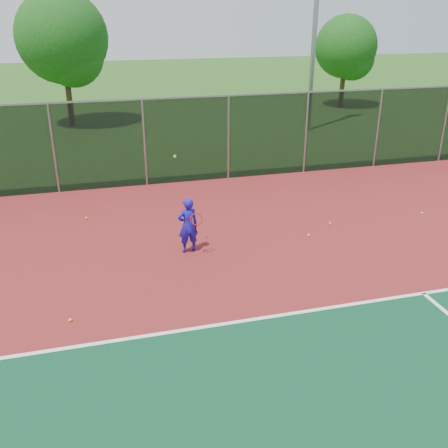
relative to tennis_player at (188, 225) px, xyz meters
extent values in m
plane|color=#235017|center=(2.59, -6.39, -0.75)|extent=(120.00, 120.00, 0.00)
cube|color=maroon|center=(2.59, -4.39, -0.74)|extent=(30.00, 20.00, 0.02)
cube|color=white|center=(4.59, -3.39, -0.72)|extent=(22.00, 0.10, 0.00)
cube|color=black|center=(2.59, 5.61, 0.77)|extent=(30.00, 0.04, 3.00)
cube|color=gray|center=(2.59, 5.61, 2.27)|extent=(30.00, 0.06, 0.06)
imported|color=#1C12AD|center=(0.00, 0.00, 0.00)|extent=(0.58, 0.43, 1.46)
cylinder|color=black|center=(0.15, -0.25, -0.01)|extent=(0.03, 0.15, 0.27)
torus|color=#A51414|center=(0.15, -0.35, 0.29)|extent=(0.30, 0.13, 0.29)
sphere|color=#C9E41A|center=(-0.25, 0.10, 1.79)|extent=(0.07, 0.07, 0.07)
sphere|color=#C9E41A|center=(7.37, 0.65, -0.70)|extent=(0.07, 0.07, 0.07)
sphere|color=#C9E41A|center=(-2.54, 2.88, -0.70)|extent=(0.07, 0.07, 0.07)
sphere|color=#C9E41A|center=(3.37, 0.05, -0.70)|extent=(0.07, 0.07, 0.07)
sphere|color=#C9E41A|center=(-2.91, -2.51, -0.70)|extent=(0.07, 0.07, 0.07)
sphere|color=#C9E41A|center=(4.31, 0.65, -0.70)|extent=(0.07, 0.07, 0.07)
cylinder|color=gray|center=(8.74, 12.37, 5.04)|extent=(0.24, 0.24, 11.58)
cylinder|color=#362313|center=(-3.13, 16.60, 0.54)|extent=(0.30, 0.30, 2.59)
sphere|color=#124412|center=(-3.13, 16.60, 3.71)|extent=(4.61, 4.61, 4.61)
sphere|color=#124412|center=(-2.73, 16.30, 2.85)|extent=(3.17, 3.17, 3.17)
cylinder|color=#362313|center=(13.45, 18.00, 0.31)|extent=(0.30, 0.30, 2.13)
sphere|color=#124412|center=(13.45, 18.00, 2.91)|extent=(3.78, 3.78, 3.78)
sphere|color=#124412|center=(13.85, 17.70, 2.20)|extent=(2.60, 2.60, 2.60)
camera|label=1|loc=(-2.08, -11.41, 5.03)|focal=40.00mm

